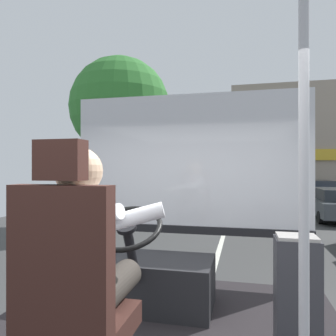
% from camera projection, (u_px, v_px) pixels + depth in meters
% --- Properties ---
extents(ground, '(18.00, 44.00, 0.06)m').
position_uv_depth(ground, '(225.00, 230.00, 10.39)').
color(ground, '#393939').
extents(driver_seat, '(0.48, 0.48, 1.28)m').
position_uv_depth(driver_seat, '(72.00, 299.00, 1.52)').
color(driver_seat, black).
rests_on(driver_seat, bus_floor).
extents(bus_driver, '(0.75, 0.61, 0.84)m').
position_uv_depth(bus_driver, '(85.00, 252.00, 1.64)').
color(bus_driver, '#332D28').
rests_on(bus_driver, driver_seat).
extents(steering_console, '(1.10, 1.01, 0.88)m').
position_uv_depth(steering_console, '(146.00, 280.00, 2.69)').
color(steering_console, black).
rests_on(steering_console, bus_floor).
extents(handrail_pole, '(0.04, 0.04, 2.00)m').
position_uv_depth(handrail_pole, '(304.00, 204.00, 1.38)').
color(handrail_pole, '#B7B7BC').
rests_on(handrail_pole, bus_floor).
extents(fare_box, '(0.26, 0.23, 0.74)m').
position_uv_depth(fare_box, '(297.00, 294.00, 2.02)').
color(fare_box, '#333338').
rests_on(fare_box, bus_floor).
extents(windshield_panel, '(2.50, 0.08, 1.48)m').
position_uv_depth(windshield_panel, '(188.00, 179.00, 3.40)').
color(windshield_panel, silver).
extents(street_tree, '(3.46, 3.46, 5.86)m').
position_uv_depth(street_tree, '(120.00, 108.00, 11.20)').
color(street_tree, '#4C3828').
rests_on(street_tree, ground).
extents(parked_car_blue, '(1.89, 4.22, 1.37)m').
position_uv_depth(parked_car_blue, '(314.00, 193.00, 17.01)').
color(parked_car_blue, navy).
rests_on(parked_car_blue, ground).
extents(parked_car_red, '(1.85, 4.28, 1.23)m').
position_uv_depth(parked_car_red, '(294.00, 188.00, 22.40)').
color(parked_car_red, maroon).
rests_on(parked_car_red, ground).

